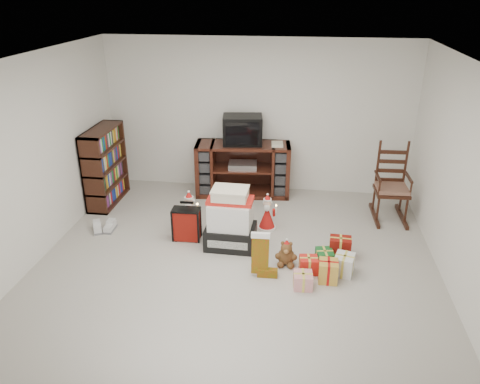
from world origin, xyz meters
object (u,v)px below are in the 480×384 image
gift_pile (230,222)px  sneaker_pair (104,227)px  tv_stand (243,169)px  gift_cluster (325,263)px  rocking_chair (391,191)px  santa_figurine (267,216)px  mrs_claus_figurine (190,215)px  crt_television (242,130)px  bookshelf (105,167)px  red_suitcase (187,224)px  teddy_bear (286,254)px

gift_pile → sneaker_pair: gift_pile is taller
tv_stand → gift_cluster: 2.57m
rocking_chair → santa_figurine: 1.91m
gift_pile → gift_cluster: (1.24, -0.45, -0.24)m
mrs_claus_figurine → rocking_chair: bearing=16.3°
rocking_chair → sneaker_pair: (-4.08, -1.03, -0.36)m
mrs_claus_figurine → crt_television: bearing=67.8°
bookshelf → santa_figurine: bookshelf is taller
rocking_chair → gift_cluster: size_ratio=1.19×
red_suitcase → crt_television: 1.95m
gift_pile → red_suitcase: size_ratio=1.51×
mrs_claus_figurine → gift_cluster: 2.05m
teddy_bear → gift_cluster: (0.48, -0.11, -0.02)m
red_suitcase → gift_cluster: (1.86, -0.55, -0.11)m
rocking_chair → mrs_claus_figurine: bearing=-165.9°
mrs_claus_figurine → sneaker_pair: size_ratio=1.70×
bookshelf → crt_television: crt_television is taller
mrs_claus_figurine → crt_television: 1.73m
tv_stand → red_suitcase: 1.75m
gift_pile → crt_television: (-0.08, 1.76, 0.74)m
santa_figurine → crt_television: size_ratio=0.81×
mrs_claus_figurine → teddy_bear: bearing=-27.0°
tv_stand → bookshelf: 2.19m
bookshelf → sneaker_pair: bookshelf is taller
red_suitcase → teddy_bear: bearing=-19.4°
sneaker_pair → gift_pile: bearing=-22.2°
gift_pile → gift_cluster: size_ratio=0.82×
tv_stand → red_suitcase: (-0.56, -1.64, -0.20)m
rocking_chair → santa_figurine: rocking_chair is taller
red_suitcase → teddy_bear: 1.45m
mrs_claus_figurine → crt_television: size_ratio=0.89×
tv_stand → bookshelf: (-2.10, -0.61, 0.15)m
santa_figurine → crt_television: crt_television is taller
sneaker_pair → bookshelf: bearing=90.9°
bookshelf → crt_television: size_ratio=1.82×
tv_stand → gift_cluster: size_ratio=1.57×
santa_figurine → gift_cluster: (0.80, -1.01, -0.09)m
gift_pile → santa_figurine: gift_pile is taller
red_suitcase → crt_television: bearing=70.2°
gift_cluster → sneaker_pair: bearing=168.6°
crt_television → tv_stand: bearing=-73.1°
santa_figurine → gift_cluster: bearing=-51.7°
teddy_bear → mrs_claus_figurine: bearing=153.0°
rocking_chair → sneaker_pair: rocking_chair is taller
rocking_chair → sneaker_pair: size_ratio=3.37×
teddy_bear → sneaker_pair: bearing=168.8°
gift_pile → tv_stand: bearing=93.4°
tv_stand → teddy_bear: size_ratio=4.94×
teddy_bear → santa_figurine: bearing=109.4°
mrs_claus_figurine → gift_cluster: size_ratio=0.60×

